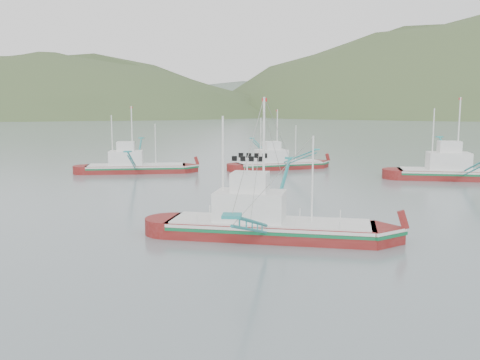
# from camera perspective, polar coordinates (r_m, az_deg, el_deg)

# --- Properties ---
(ground) EXTENTS (1200.00, 1200.00, 0.00)m
(ground) POSITION_cam_1_polar(r_m,az_deg,el_deg) (42.35, -0.66, -5.45)
(ground) COLOR slate
(ground) RESTS_ON ground
(main_boat) EXTENTS (15.71, 27.73, 11.26)m
(main_boat) POSITION_cam_1_polar(r_m,az_deg,el_deg) (39.88, 2.90, -3.79)
(main_boat) COLOR maroon
(main_boat) RESTS_ON ground
(bg_boat_left) EXTENTS (14.55, 25.24, 10.33)m
(bg_boat_left) POSITION_cam_1_polar(r_m,az_deg,el_deg) (78.56, -11.14, 2.06)
(bg_boat_left) COLOR maroon
(bg_boat_left) RESTS_ON ground
(bg_boat_far) EXTENTS (13.59, 22.91, 9.75)m
(bg_boat_far) POSITION_cam_1_polar(r_m,az_deg,el_deg) (81.67, 4.18, 2.55)
(bg_boat_far) COLOR maroon
(bg_boat_far) RESTS_ON ground
(bg_boat_right) EXTENTS (16.11, 28.65, 11.61)m
(bg_boat_right) POSITION_cam_1_polar(r_m,az_deg,el_deg) (75.78, 22.31, 1.22)
(bg_boat_right) COLOR maroon
(bg_boat_right) RESTS_ON ground
(headland_left) EXTENTS (448.00, 308.00, 210.00)m
(headland_left) POSITION_cam_1_polar(r_m,az_deg,el_deg) (441.21, -20.10, 6.42)
(headland_left) COLOR #3B4F28
(headland_left) RESTS_ON ground
(ridge_distant) EXTENTS (960.00, 400.00, 240.00)m
(ridge_distant) POSITION_cam_1_polar(r_m,az_deg,el_deg) (601.62, 7.20, 7.20)
(ridge_distant) COLOR slate
(ridge_distant) RESTS_ON ground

